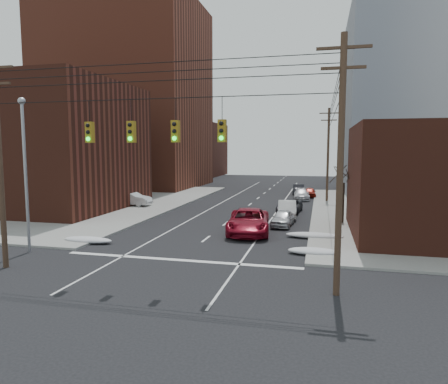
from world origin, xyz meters
The scene contains 27 objects.
ground centered at (0.00, 0.00, 0.00)m, with size 160.00×160.00×0.00m, color black.
sidewalk_nw centered at (-27.00, 27.00, 0.07)m, with size 40.00×40.00×0.15m, color gray.
building_brick_tall centered at (-24.00, 48.00, 15.00)m, with size 24.00×20.00×30.00m, color brown.
building_brick_near centered at (-22.00, 22.00, 6.50)m, with size 20.00×16.00×13.00m, color #4F2217.
building_brick_far centered at (-26.00, 74.00, 6.00)m, with size 22.00×18.00×12.00m, color #4F2217.
building_office centered at (22.00, 44.00, 12.50)m, with size 22.00×20.00×25.00m, color gray.
building_glass centered at (24.00, 70.00, 11.00)m, with size 20.00×18.00×22.00m, color gray.
utility_pole_left centered at (-8.50, 3.00, 5.78)m, with size 2.20×0.28×11.00m.
utility_pole_right centered at (8.50, 3.00, 5.78)m, with size 2.20×0.28×11.00m.
utility_pole_far centered at (8.50, 34.00, 5.78)m, with size 2.20×0.28×11.00m.
traffic_signals centered at (0.10, 2.97, 7.17)m, with size 17.00×0.42×2.02m.
street_light centered at (-9.50, 6.00, 5.54)m, with size 0.44×0.44×9.32m.
bare_tree centered at (9.59, 20.00, 2.32)m, with size 2.09×2.20×4.93m.
snow_nw centered at (-7.40, 9.00, 0.21)m, with size 3.50×1.08×0.42m, color silver.
snow_ne centered at (7.40, 9.50, 0.21)m, with size 3.00×1.08×0.42m, color silver.
snow_east_far centered at (7.40, 14.00, 0.21)m, with size 4.00×1.08×0.42m, color silver.
red_pickup centered at (2.56, 14.62, 0.90)m, with size 3.00×6.51×1.81m, color maroon.
parked_car_a centered at (4.80, 18.00, 0.66)m, with size 1.55×3.86×1.32m, color silver.
parked_car_b centered at (4.80, 22.21, 0.76)m, with size 1.61×4.61×1.52m, color silver.
parked_car_c centered at (4.80, 25.10, 0.63)m, with size 2.10×4.56×1.27m, color black.
parked_car_d centered at (5.47, 35.52, 0.67)m, with size 1.87×4.59×1.33m, color #B7B6BC.
parked_car_e centered at (6.40, 38.69, 0.61)m, with size 1.45×3.60×1.23m, color maroon.
parked_car_f centered at (4.80, 41.33, 0.70)m, with size 1.49×4.26×1.40m, color black.
lot_car_a centered at (-12.31, 25.07, 0.91)m, with size 1.60×4.59×1.51m, color silver.
lot_car_b centered at (-15.80, 26.57, 0.87)m, with size 2.40×5.21×1.45m, color #A4A5A9.
lot_car_c centered at (-18.91, 19.80, 0.84)m, with size 1.93×4.74×1.37m, color black.
lot_car_d centered at (-18.35, 24.72, 0.85)m, with size 1.64×4.09×1.39m, color #A2A2A7.
Camera 1 is at (7.71, -14.40, 6.32)m, focal length 32.00 mm.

